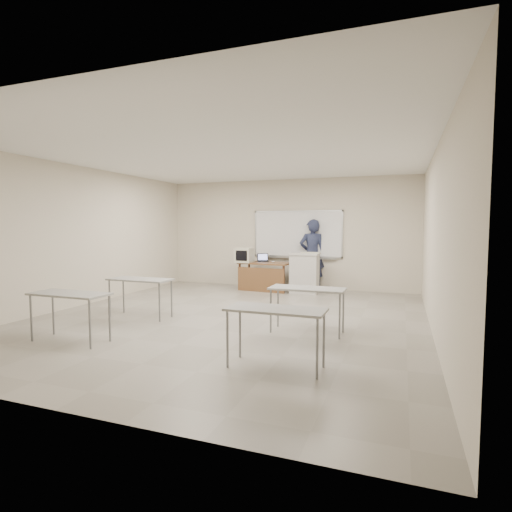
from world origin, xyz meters
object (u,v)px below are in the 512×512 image
at_px(podium, 304,273).
at_px(presenter, 312,255).
at_px(whiteboard, 297,235).
at_px(keyboard, 311,253).
at_px(laptop, 264,260).
at_px(crt_monitor, 245,255).
at_px(instructor_desk, 264,271).
at_px(mouse, 273,262).

distance_m(podium, presenter, 0.81).
relative_size(whiteboard, keyboard, 5.34).
bearing_deg(presenter, laptop, -4.19).
relative_size(laptop, keyboard, 0.64).
distance_m(laptop, keyboard, 1.37).
distance_m(whiteboard, laptop, 1.17).
bearing_deg(crt_monitor, instructor_desk, 1.55).
height_order(laptop, keyboard, keyboard).
bearing_deg(crt_monitor, presenter, 22.79).
relative_size(instructor_desk, keyboard, 2.97).
xyz_separation_m(instructor_desk, presenter, (1.14, 0.69, 0.41)).
relative_size(podium, keyboard, 2.20).
height_order(instructor_desk, podium, podium).
relative_size(keyboard, presenter, 0.24).
bearing_deg(laptop, podium, -36.67).
height_order(whiteboard, presenter, whiteboard).
xyz_separation_m(whiteboard, keyboard, (0.54, -0.69, -0.44)).
bearing_deg(crt_monitor, laptop, 31.78).
relative_size(crt_monitor, mouse, 5.00).
relative_size(whiteboard, crt_monitor, 5.33).
xyz_separation_m(crt_monitor, keyboard, (1.79, 0.10, 0.10)).
relative_size(instructor_desk, crt_monitor, 2.97).
height_order(instructor_desk, keyboard, keyboard).
height_order(instructor_desk, laptop, laptop).
bearing_deg(keyboard, whiteboard, 131.19).
xyz_separation_m(instructor_desk, laptop, (-0.10, 0.26, 0.27)).
bearing_deg(laptop, crt_monitor, -172.99).
distance_m(instructor_desk, keyboard, 1.34).
relative_size(whiteboard, presenter, 1.31).
distance_m(laptop, presenter, 1.31).
relative_size(podium, mouse, 11.00).
relative_size(instructor_desk, podium, 1.35).
xyz_separation_m(whiteboard, laptop, (-0.80, -0.52, -0.68)).
height_order(crt_monitor, keyboard, crt_monitor).
distance_m(instructor_desk, laptop, 0.39).
relative_size(whiteboard, instructor_desk, 1.80).
bearing_deg(keyboard, mouse, 179.34).
relative_size(instructor_desk, mouse, 14.83).
relative_size(whiteboard, podium, 2.42).
xyz_separation_m(mouse, keyboard, (1.04, -0.07, 0.27)).
height_order(instructor_desk, crt_monitor, crt_monitor).
bearing_deg(whiteboard, mouse, -128.98).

